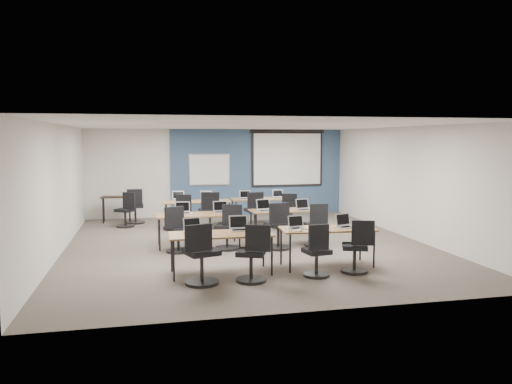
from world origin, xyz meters
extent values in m
cube|color=#6B6354|center=(0.00, 0.00, 0.00)|extent=(8.00, 9.00, 0.02)
cube|color=white|center=(0.00, 0.00, 2.70)|extent=(8.00, 9.00, 0.02)
cube|color=beige|center=(0.00, 4.50, 1.35)|extent=(8.00, 0.04, 2.70)
cube|color=beige|center=(0.00, -4.50, 1.35)|extent=(8.00, 0.04, 2.70)
cube|color=beige|center=(-4.00, 0.00, 1.35)|extent=(0.04, 9.00, 2.70)
cube|color=beige|center=(4.00, 0.00, 1.35)|extent=(0.04, 9.00, 2.70)
cube|color=#3D5977|center=(1.25, 4.47, 1.35)|extent=(5.50, 0.04, 2.70)
cube|color=#ABAFB2|center=(-0.30, 4.43, 1.45)|extent=(1.28, 0.02, 0.98)
cube|color=white|center=(-0.30, 4.42, 1.45)|extent=(1.20, 0.02, 0.90)
cube|color=black|center=(2.20, 4.41, 1.80)|extent=(2.32, 0.03, 1.82)
cube|color=white|center=(2.20, 4.40, 1.76)|extent=(2.20, 0.02, 1.62)
cylinder|color=black|center=(2.20, 4.40, 2.64)|extent=(2.40, 0.10, 0.10)
cube|color=#A66338|center=(-0.95, -2.27, 0.71)|extent=(1.83, 0.76, 0.03)
cylinder|color=black|center=(-1.80, -2.59, 0.35)|extent=(0.04, 0.04, 0.70)
cylinder|color=black|center=(-0.09, -2.59, 0.35)|extent=(0.04, 0.04, 0.70)
cylinder|color=black|center=(-1.80, -1.95, 0.35)|extent=(0.04, 0.04, 0.70)
cylinder|color=black|center=(-0.09, -1.95, 0.35)|extent=(0.04, 0.04, 0.70)
cube|color=#A5763C|center=(1.09, -2.18, 0.71)|extent=(1.75, 0.73, 0.03)
cylinder|color=black|center=(0.27, -2.48, 0.35)|extent=(0.04, 0.04, 0.70)
cylinder|color=black|center=(1.90, -2.48, 0.35)|extent=(0.04, 0.04, 0.70)
cylinder|color=black|center=(0.27, -1.87, 0.35)|extent=(0.04, 0.04, 0.70)
cylinder|color=black|center=(1.90, -1.87, 0.35)|extent=(0.04, 0.04, 0.70)
cube|color=olive|center=(-1.09, 0.13, 0.71)|extent=(1.87, 0.78, 0.03)
cylinder|color=black|center=(-1.97, -0.20, 0.35)|extent=(0.04, 0.04, 0.70)
cylinder|color=black|center=(-0.22, -0.20, 0.35)|extent=(0.04, 0.04, 0.70)
cylinder|color=black|center=(-1.97, 0.46, 0.35)|extent=(0.04, 0.04, 0.70)
cylinder|color=black|center=(-0.22, 0.46, 0.35)|extent=(0.04, 0.04, 0.70)
cube|color=brown|center=(0.99, 0.34, 0.71)|extent=(1.68, 0.70, 0.03)
cylinder|color=black|center=(0.21, 0.05, 0.35)|extent=(0.04, 0.04, 0.70)
cylinder|color=black|center=(1.77, 0.05, 0.35)|extent=(0.04, 0.04, 0.70)
cylinder|color=black|center=(0.21, 0.63, 0.35)|extent=(0.04, 0.04, 0.70)
cylinder|color=black|center=(1.77, 0.63, 0.35)|extent=(0.04, 0.04, 0.70)
cube|color=#A96336|center=(-0.89, 2.44, 0.71)|extent=(1.78, 0.74, 0.03)
cylinder|color=black|center=(-1.72, 2.13, 0.35)|extent=(0.04, 0.04, 0.70)
cylinder|color=black|center=(-0.06, 2.13, 0.35)|extent=(0.04, 0.04, 0.70)
cylinder|color=black|center=(-1.72, 2.76, 0.35)|extent=(0.04, 0.04, 0.70)
cylinder|color=black|center=(-0.06, 2.76, 0.35)|extent=(0.04, 0.04, 0.70)
cube|color=brown|center=(0.95, 2.67, 0.71)|extent=(1.69, 0.70, 0.03)
cylinder|color=black|center=(0.16, 2.38, 0.35)|extent=(0.04, 0.04, 0.70)
cylinder|color=black|center=(1.74, 2.38, 0.35)|extent=(0.04, 0.04, 0.70)
cylinder|color=black|center=(0.16, 2.96, 0.35)|extent=(0.04, 0.04, 0.70)
cylinder|color=black|center=(1.74, 2.96, 0.35)|extent=(0.04, 0.04, 0.70)
cube|color=silver|center=(-1.43, -2.08, 0.74)|extent=(0.33, 0.24, 0.02)
cube|color=black|center=(-1.43, -2.10, 0.75)|extent=(0.28, 0.14, 0.00)
cube|color=silver|center=(-1.43, -1.95, 0.87)|extent=(0.33, 0.06, 0.23)
cube|color=black|center=(-1.43, -1.96, 0.87)|extent=(0.29, 0.04, 0.19)
ellipsoid|color=white|center=(-1.27, -2.27, 0.74)|extent=(0.09, 0.12, 0.04)
cylinder|color=black|center=(-1.36, -2.84, 0.03)|extent=(0.57, 0.57, 0.05)
cylinder|color=black|center=(-1.36, -2.84, 0.25)|extent=(0.06, 0.06, 0.50)
cube|color=black|center=(-1.36, -2.84, 0.54)|extent=(0.50, 0.50, 0.08)
cube|color=black|center=(-1.43, -3.05, 0.82)|extent=(0.46, 0.06, 0.44)
cube|color=#AFAFBB|center=(-0.57, -2.08, 0.74)|extent=(0.35, 0.25, 0.02)
cube|color=black|center=(-0.57, -2.10, 0.75)|extent=(0.29, 0.15, 0.00)
cube|color=#AFAFBB|center=(-0.57, -1.95, 0.87)|extent=(0.35, 0.06, 0.24)
cube|color=black|center=(-0.57, -1.96, 0.87)|extent=(0.31, 0.05, 0.20)
ellipsoid|color=white|center=(-0.41, -2.23, 0.74)|extent=(0.07, 0.10, 0.03)
cylinder|color=black|center=(-0.53, -2.87, 0.03)|extent=(0.52, 0.52, 0.05)
cylinder|color=black|center=(-0.53, -2.87, 0.23)|extent=(0.06, 0.06, 0.46)
cube|color=black|center=(-0.53, -2.87, 0.50)|extent=(0.46, 0.46, 0.08)
cube|color=black|center=(-0.45, -3.06, 0.78)|extent=(0.42, 0.06, 0.44)
cube|color=silver|center=(0.51, -2.15, 0.74)|extent=(0.31, 0.23, 0.02)
cube|color=black|center=(0.51, -2.17, 0.75)|extent=(0.26, 0.13, 0.00)
cube|color=silver|center=(0.51, -2.03, 0.86)|extent=(0.31, 0.06, 0.21)
cube|color=black|center=(0.51, -2.04, 0.86)|extent=(0.27, 0.04, 0.18)
ellipsoid|color=white|center=(0.70, -2.30, 0.74)|extent=(0.08, 0.11, 0.04)
cylinder|color=black|center=(0.66, -2.80, 0.03)|extent=(0.46, 0.46, 0.05)
cylinder|color=black|center=(0.66, -2.80, 0.20)|extent=(0.06, 0.06, 0.41)
cube|color=black|center=(0.66, -2.80, 0.45)|extent=(0.41, 0.41, 0.08)
cube|color=black|center=(0.63, -2.99, 0.73)|extent=(0.37, 0.06, 0.44)
cube|color=#B1B1B1|center=(1.44, -2.22, 0.74)|extent=(0.34, 0.25, 0.02)
cube|color=black|center=(1.44, -2.24, 0.75)|extent=(0.29, 0.14, 0.00)
cube|color=#B1B1B1|center=(1.44, -2.09, 0.87)|extent=(0.34, 0.06, 0.23)
cube|color=black|center=(1.44, -2.10, 0.87)|extent=(0.30, 0.04, 0.19)
ellipsoid|color=white|center=(1.64, -2.34, 0.74)|extent=(0.08, 0.11, 0.03)
cylinder|color=black|center=(1.41, -2.70, 0.03)|extent=(0.49, 0.49, 0.05)
cylinder|color=black|center=(1.41, -2.70, 0.22)|extent=(0.06, 0.06, 0.43)
cube|color=black|center=(1.41, -2.70, 0.47)|extent=(0.43, 0.43, 0.08)
cube|color=black|center=(1.48, -2.89, 0.75)|extent=(0.40, 0.06, 0.44)
cube|color=#BBBBBB|center=(-1.43, 0.27, 0.74)|extent=(0.34, 0.24, 0.02)
cube|color=black|center=(-1.43, 0.25, 0.75)|extent=(0.28, 0.14, 0.00)
cube|color=#BBBBBB|center=(-1.43, 0.40, 0.87)|extent=(0.34, 0.06, 0.23)
cube|color=black|center=(-1.43, 0.39, 0.87)|extent=(0.29, 0.04, 0.19)
ellipsoid|color=white|center=(-1.25, 0.12, 0.74)|extent=(0.08, 0.11, 0.03)
cylinder|color=black|center=(-1.58, -0.39, 0.03)|extent=(0.53, 0.53, 0.05)
cylinder|color=black|center=(-1.58, -0.39, 0.23)|extent=(0.06, 0.06, 0.47)
cube|color=black|center=(-1.58, -0.39, 0.51)|extent=(0.47, 0.47, 0.08)
cube|color=black|center=(-1.67, -0.58, 0.79)|extent=(0.42, 0.06, 0.44)
cube|color=silver|center=(-0.57, 0.22, 0.74)|extent=(0.33, 0.24, 0.02)
cube|color=black|center=(-0.57, 0.20, 0.75)|extent=(0.28, 0.14, 0.00)
cube|color=silver|center=(-0.57, 0.35, 0.87)|extent=(0.33, 0.06, 0.23)
cube|color=black|center=(-0.57, 0.34, 0.87)|extent=(0.29, 0.04, 0.19)
ellipsoid|color=white|center=(-0.34, 0.03, 0.74)|extent=(0.08, 0.10, 0.03)
cylinder|color=black|center=(-0.53, -0.34, 0.03)|extent=(0.53, 0.53, 0.05)
cylinder|color=black|center=(-0.53, -0.34, 0.24)|extent=(0.06, 0.06, 0.47)
cube|color=black|center=(-0.53, -0.34, 0.51)|extent=(0.47, 0.47, 0.08)
cube|color=black|center=(-0.45, -0.54, 0.79)|extent=(0.43, 0.06, 0.44)
cube|color=#A0A0AC|center=(0.46, 0.24, 0.74)|extent=(0.35, 0.26, 0.02)
cube|color=black|center=(0.46, 0.22, 0.75)|extent=(0.30, 0.15, 0.00)
cube|color=#A0A0AC|center=(0.46, 0.38, 0.88)|extent=(0.35, 0.06, 0.24)
cube|color=black|center=(0.46, 0.37, 0.88)|extent=(0.31, 0.05, 0.20)
ellipsoid|color=white|center=(0.79, 0.15, 0.74)|extent=(0.09, 0.11, 0.04)
cylinder|color=black|center=(0.58, -0.53, 0.03)|extent=(0.57, 0.57, 0.05)
cylinder|color=black|center=(0.58, -0.53, 0.25)|extent=(0.06, 0.06, 0.50)
cube|color=black|center=(0.58, -0.53, 0.54)|extent=(0.50, 0.50, 0.08)
cube|color=black|center=(0.54, -0.75, 0.82)|extent=(0.46, 0.06, 0.44)
cube|color=silver|center=(1.39, 0.17, 0.74)|extent=(0.34, 0.25, 0.02)
cube|color=black|center=(1.39, 0.15, 0.75)|extent=(0.29, 0.14, 0.00)
cube|color=silver|center=(1.39, 0.31, 0.87)|extent=(0.34, 0.06, 0.23)
cube|color=black|center=(1.39, 0.30, 0.87)|extent=(0.30, 0.04, 0.19)
ellipsoid|color=white|center=(1.72, 0.07, 0.74)|extent=(0.07, 0.10, 0.03)
cylinder|color=black|center=(1.47, -0.43, 0.03)|extent=(0.50, 0.50, 0.05)
cylinder|color=black|center=(1.47, -0.43, 0.22)|extent=(0.06, 0.06, 0.44)
cube|color=black|center=(1.47, -0.43, 0.48)|extent=(0.44, 0.44, 0.08)
cube|color=black|center=(1.47, -0.63, 0.76)|extent=(0.40, 0.06, 0.44)
cube|color=#B3B3B3|center=(-1.37, 2.73, 0.74)|extent=(0.32, 0.23, 0.02)
cube|color=black|center=(-1.37, 2.71, 0.75)|extent=(0.27, 0.14, 0.00)
cube|color=#B3B3B3|center=(-1.37, 2.85, 0.86)|extent=(0.32, 0.06, 0.22)
cube|color=black|center=(-1.37, 2.84, 0.86)|extent=(0.28, 0.04, 0.18)
ellipsoid|color=white|center=(-1.19, 2.54, 0.74)|extent=(0.08, 0.11, 0.03)
cylinder|color=black|center=(-1.34, 2.13, 0.03)|extent=(0.49, 0.49, 0.05)
cylinder|color=black|center=(-1.34, 2.13, 0.22)|extent=(0.06, 0.06, 0.43)
cube|color=black|center=(-1.34, 2.13, 0.47)|extent=(0.43, 0.43, 0.08)
cube|color=black|center=(-1.29, 1.94, 0.75)|extent=(0.40, 0.06, 0.44)
cube|color=silver|center=(-0.60, 2.71, 0.74)|extent=(0.30, 0.22, 0.02)
cube|color=black|center=(-0.60, 2.69, 0.75)|extent=(0.26, 0.13, 0.00)
cube|color=silver|center=(-0.60, 2.83, 0.86)|extent=(0.30, 0.06, 0.21)
cube|color=black|center=(-0.60, 2.83, 0.86)|extent=(0.26, 0.04, 0.17)
ellipsoid|color=white|center=(-0.33, 2.45, 0.74)|extent=(0.09, 0.12, 0.04)
cylinder|color=black|center=(-0.62, 1.83, 0.03)|extent=(0.58, 0.58, 0.05)
cylinder|color=black|center=(-0.62, 1.83, 0.26)|extent=(0.06, 0.06, 0.51)
cube|color=black|center=(-0.62, 1.83, 0.55)|extent=(0.51, 0.51, 0.08)
cube|color=black|center=(-0.64, 1.60, 0.83)|extent=(0.47, 0.06, 0.44)
cube|color=#B6B6BF|center=(0.48, 2.60, 0.74)|extent=(0.30, 0.22, 0.02)
cube|color=black|center=(0.48, 2.58, 0.75)|extent=(0.25, 0.13, 0.00)
cube|color=#B6B6BF|center=(0.48, 2.72, 0.86)|extent=(0.30, 0.06, 0.21)
cube|color=black|center=(0.48, 2.71, 0.86)|extent=(0.26, 0.04, 0.17)
ellipsoid|color=white|center=(0.86, 2.52, 0.74)|extent=(0.06, 0.09, 0.03)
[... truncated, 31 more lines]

